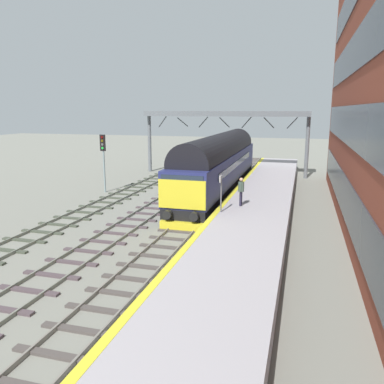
{
  "coord_description": "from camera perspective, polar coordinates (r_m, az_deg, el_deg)",
  "views": [
    {
      "loc": [
        6.1,
        -23.66,
        6.48
      ],
      "look_at": [
        0.2,
        -2.73,
        1.91
      ],
      "focal_mm": 36.75,
      "sensor_mm": 36.0,
      "label": 1
    }
  ],
  "objects": [
    {
      "name": "ground_plane",
      "position": [
        25.28,
        1.25,
        -2.98
      ],
      "size": [
        140.0,
        140.0,
        0.0
      ],
      "primitive_type": "plane",
      "color": "gray",
      "rests_on": "ground"
    },
    {
      "name": "track_main",
      "position": [
        25.26,
        1.25,
        -2.87
      ],
      "size": [
        2.5,
        60.0,
        0.15
      ],
      "color": "gray",
      "rests_on": "ground"
    },
    {
      "name": "track_adjacent_west",
      "position": [
        26.22,
        -5.57,
        -2.37
      ],
      "size": [
        2.5,
        60.0,
        0.15
      ],
      "color": "slate",
      "rests_on": "ground"
    },
    {
      "name": "track_adjacent_far_west",
      "position": [
        27.85,
        -13.07,
        -1.78
      ],
      "size": [
        2.5,
        60.0,
        0.15
      ],
      "color": "slate",
      "rests_on": "ground"
    },
    {
      "name": "station_platform",
      "position": [
        24.53,
        9.42,
        -2.4
      ],
      "size": [
        4.0,
        44.0,
        1.01
      ],
      "color": "#ACA6AC",
      "rests_on": "ground"
    },
    {
      "name": "diesel_locomotive",
      "position": [
        30.17,
        3.95,
        4.24
      ],
      "size": [
        2.74,
        19.72,
        4.68
      ],
      "color": "black",
      "rests_on": "ground"
    },
    {
      "name": "signal_post_mid",
      "position": [
        31.72,
        -12.74,
        5.27
      ],
      "size": [
        0.44,
        0.22,
        4.58
      ],
      "color": "gray",
      "rests_on": "ground"
    },
    {
      "name": "platform_number_sign",
      "position": [
        21.24,
        4.22,
        0.59
      ],
      "size": [
        0.1,
        0.44,
        2.0
      ],
      "color": "slate",
      "rests_on": "station_platform"
    },
    {
      "name": "waiting_passenger",
      "position": [
        22.82,
        7.13,
        0.44
      ],
      "size": [
        0.35,
        0.51,
        1.64
      ],
      "rotation": [
        0.0,
        0.0,
        1.53
      ],
      "color": "#28253A",
      "rests_on": "station_platform"
    },
    {
      "name": "overhead_footbridge",
      "position": [
        39.58,
        4.75,
        10.87
      ],
      "size": [
        16.41,
        2.0,
        6.34
      ],
      "color": "slate",
      "rests_on": "ground"
    }
  ]
}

